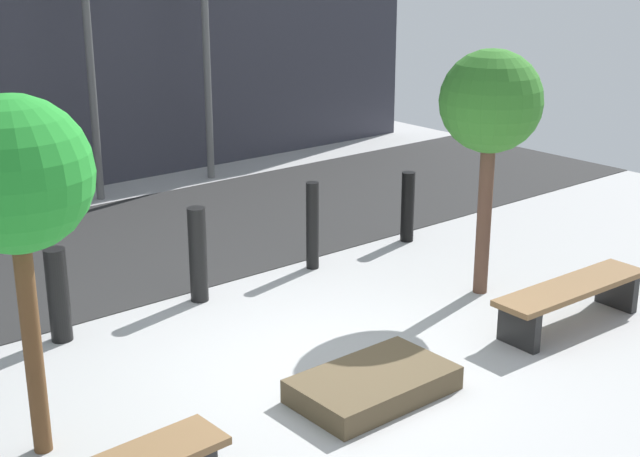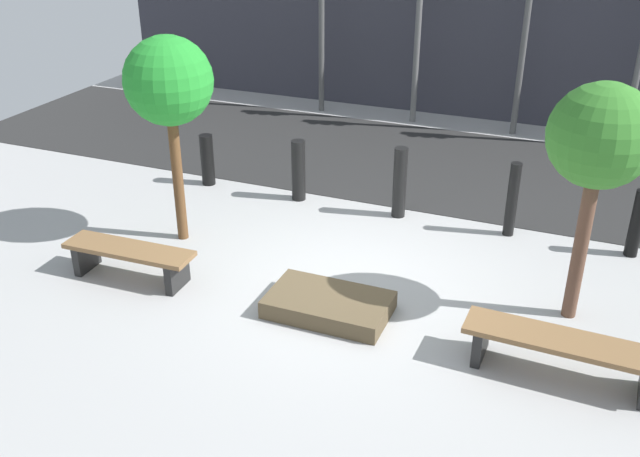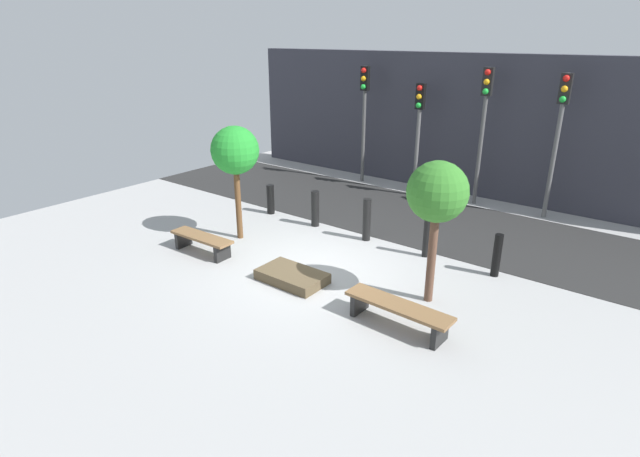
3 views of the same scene
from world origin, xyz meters
TOP-DOWN VIEW (x-y plane):
  - ground_plane at (0.00, 0.00)m, footprint 18.00×18.00m
  - road_strip at (0.00, 4.41)m, footprint 18.00×3.96m
  - building_facade at (0.00, 7.65)m, footprint 16.20×0.50m
  - bench_left at (-2.63, -0.89)m, footprint 1.72×0.50m
  - bench_right at (2.63, -0.89)m, footprint 2.01×0.54m
  - planter_bed at (0.00, -0.69)m, footprint 1.42×0.85m
  - tree_behind_left_bench at (-2.63, 0.34)m, footprint 1.16×1.16m
  - tree_behind_right_bench at (2.63, 0.34)m, footprint 1.13×1.13m
  - bollard_far_left at (-3.28, 2.18)m, footprint 0.22×0.22m
  - bollard_left at (-1.64, 2.18)m, footprint 0.22×0.22m
  - bollard_center at (0.00, 2.18)m, footprint 0.20×0.20m
  - bollard_right at (1.64, 2.18)m, footprint 0.16×0.16m
  - bollard_far_right at (3.28, 2.18)m, footprint 0.18×0.18m
  - traffic_light_west at (-3.08, 6.68)m, footprint 0.28×0.27m
  - traffic_light_mid_west at (-1.03, 6.68)m, footprint 0.28×0.27m
  - traffic_light_mid_east at (1.03, 6.68)m, footprint 0.28×0.27m
  - traffic_light_east at (3.08, 6.68)m, footprint 0.28×0.27m

SIDE VIEW (x-z plane):
  - ground_plane at x=0.00m, z-range 0.00..0.00m
  - road_strip at x=0.00m, z-range 0.00..0.01m
  - planter_bed at x=0.00m, z-range 0.00..0.22m
  - bench_left at x=-2.63m, z-range 0.10..0.54m
  - bench_right at x=2.63m, z-range 0.11..0.57m
  - bollard_far_left at x=-3.28m, z-range 0.00..0.85m
  - bollard_far_right at x=3.28m, z-range 0.00..0.95m
  - bollard_left at x=-1.64m, z-range 0.00..0.98m
  - bollard_center at x=0.00m, z-range 0.00..1.09m
  - bollard_right at x=1.64m, z-range 0.00..1.09m
  - tree_behind_right_bench at x=2.63m, z-range 0.78..3.56m
  - building_facade at x=0.00m, z-range 0.00..4.34m
  - tree_behind_left_bench at x=-2.63m, z-range 0.81..3.65m
  - traffic_light_mid_west at x=-1.03m, z-range 0.67..4.12m
  - traffic_light_west at x=-3.08m, z-range 0.73..4.62m
  - traffic_light_east at x=3.08m, z-range 0.74..4.67m
  - traffic_light_mid_east at x=1.03m, z-range 0.75..4.74m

